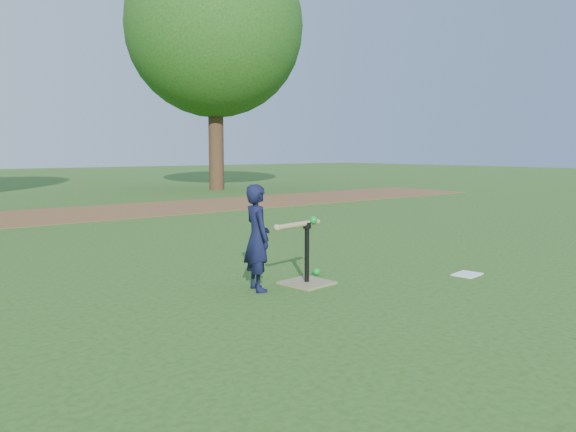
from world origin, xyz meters
TOP-DOWN VIEW (x-y plane):
  - ground at (0.00, 0.00)m, footprint 80.00×80.00m
  - dirt_strip at (0.00, 7.50)m, footprint 24.00×3.00m
  - child at (-0.37, -0.06)m, footprint 0.32×0.41m
  - wiffle_ball_ground at (0.48, 0.06)m, footprint 0.08×0.08m
  - clipboard at (1.75, -0.91)m, footprint 0.33×0.27m
  - batting_tee at (0.16, -0.16)m, footprint 0.48×0.48m
  - swing_action at (0.04, -0.18)m, footprint 0.63×0.16m
  - tree_right at (6.50, 12.00)m, footprint 5.80×5.80m

SIDE VIEW (x-z plane):
  - ground at x=0.00m, z-range 0.00..0.00m
  - dirt_strip at x=0.00m, z-range 0.00..0.01m
  - clipboard at x=1.75m, z-range 0.00..0.01m
  - wiffle_ball_ground at x=0.48m, z-range 0.00..0.08m
  - batting_tee at x=0.16m, z-range -0.20..0.42m
  - child at x=-0.37m, z-range 0.00..1.00m
  - swing_action at x=0.04m, z-range 0.56..0.66m
  - tree_right at x=6.50m, z-range 1.19..9.39m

